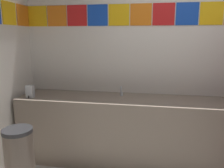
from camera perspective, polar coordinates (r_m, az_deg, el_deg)
The scene contains 5 objects.
wall_back at distance 3.21m, azimuth 19.79°, elevation 5.60°, with size 4.57×0.09×2.65m.
vanity_counter at distance 3.08m, azimuth 2.02°, elevation -11.18°, with size 2.61×0.60×0.87m.
faucet_center at distance 3.01m, azimuth 2.32°, elevation -2.05°, with size 0.04×0.10×0.14m.
soap_dispenser at distance 3.12m, azimuth -19.50°, elevation -1.75°, with size 0.09×0.09×0.16m.
trash_bin at distance 2.70m, azimuth -21.69°, elevation -17.31°, with size 0.30×0.30×0.72m.
Camera 1 is at (-0.53, -1.60, 1.63)m, focal length 37.18 mm.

